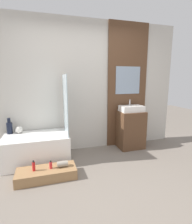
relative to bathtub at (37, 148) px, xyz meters
The scene contains 13 objects.
ground_plane 1.51m from the bathtub, 53.26° to the right, with size 12.00×12.00×0.00m, color slate.
wall_tiled_back 1.43m from the bathtub, 23.58° to the left, with size 4.20×0.06×2.60m, color beige.
wall_wood_accent 2.20m from the bathtub, 10.05° to the left, with size 0.89×0.04×2.60m.
bathtub is the anchor object (origin of this frame).
glass_shower_screen 0.93m from the bathtub, ahead, with size 0.01×0.59×1.05m, color silver.
wooden_step_bench 0.65m from the bathtub, 76.85° to the right, with size 0.87×0.35×0.15m, color #997047.
vanity_cabinet 1.91m from the bathtub, ahead, with size 0.53×0.41×0.79m, color brown.
sink 2.00m from the bathtub, ahead, with size 0.48×0.30×0.24m.
vase_tall_dark 0.63m from the bathtub, 152.11° to the left, with size 0.10×0.10×0.29m.
vase_round_light 0.49m from the bathtub, 143.34° to the left, with size 0.13×0.13×0.13m, color silver.
bottle_soap_primary 0.61m from the bathtub, 92.94° to the right, with size 0.04×0.04×0.16m.
bottle_soap_secondary 0.64m from the bathtub, 71.19° to the right, with size 0.04×0.04×0.12m.
towel_roll 0.72m from the bathtub, 57.96° to the right, with size 0.09×0.09×0.16m, color gray.
Camera 1 is at (-0.73, -1.90, 1.48)m, focal length 28.00 mm.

